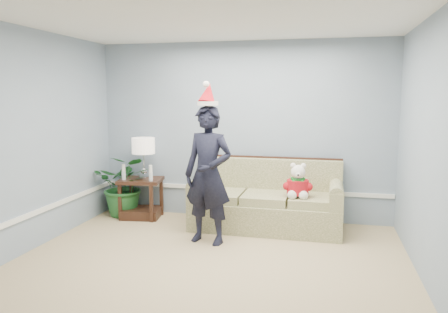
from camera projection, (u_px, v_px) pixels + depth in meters
room_shell at (194, 151)px, 4.25m from camera, size 4.54×5.04×2.74m
wainscot_trim at (136, 205)px, 5.78m from camera, size 4.49×4.99×0.06m
sofa at (267, 203)px, 6.28m from camera, size 2.11×0.92×0.99m
side_table at (141, 202)px, 6.80m from camera, size 0.70×0.62×0.61m
table_lamp at (143, 147)px, 6.73m from camera, size 0.35×0.35×0.63m
candle_pair at (137, 173)px, 6.60m from camera, size 0.50×0.06×0.24m
houseplant at (125, 185)px, 6.88m from camera, size 0.96×0.86×0.97m
man at (208, 175)px, 5.56m from camera, size 0.72×0.56×1.78m
santa_hat at (208, 95)px, 5.43m from camera, size 0.33×0.36×0.31m
teddy_bear at (298, 185)px, 5.91m from camera, size 0.32×0.35×0.48m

